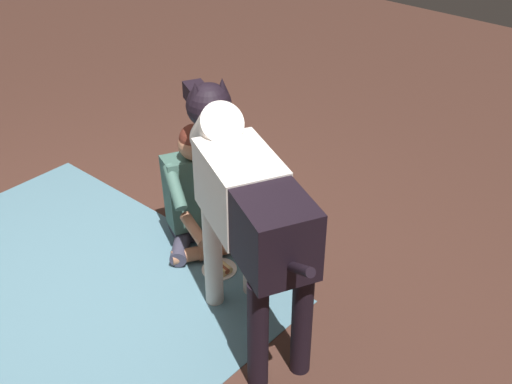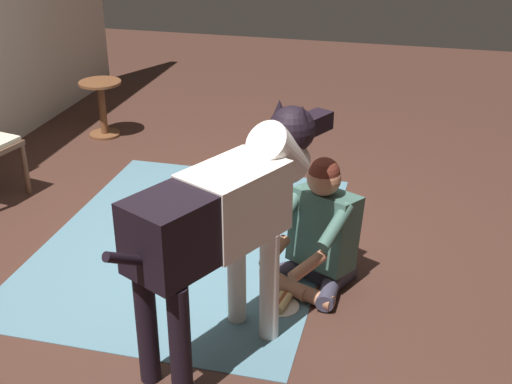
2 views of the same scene
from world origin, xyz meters
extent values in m
plane|color=#41271F|center=(0.00, 0.00, 0.00)|extent=(12.97, 12.97, 0.00)
cube|color=slate|center=(0.21, 0.24, 0.00)|extent=(2.55, 1.96, 0.01)
cube|color=#3A3748|center=(0.00, -0.77, 0.06)|extent=(0.37, 0.41, 0.12)
cylinder|color=#3A3748|center=(-0.22, -0.84, 0.07)|extent=(0.40, 0.12, 0.11)
cylinder|color=#A66B4D|center=(-0.32, -0.71, 0.06)|extent=(0.22, 0.37, 0.09)
cylinder|color=#3A3748|center=(-0.08, -0.56, 0.07)|extent=(0.34, 0.38, 0.11)
cylinder|color=#A66B4D|center=(-0.24, -0.56, 0.06)|extent=(0.26, 0.36, 0.09)
cube|color=#3C5F54|center=(-0.03, -0.76, 0.37)|extent=(0.42, 0.48, 0.51)
cylinder|color=#3C5F54|center=(-0.23, -0.85, 0.51)|extent=(0.30, 0.20, 0.24)
cylinder|color=#A66B4D|center=(-0.39, -0.72, 0.30)|extent=(0.26, 0.21, 0.12)
cylinder|color=#3C5F54|center=(-0.08, -0.54, 0.51)|extent=(0.30, 0.20, 0.24)
cylinder|color=#A66B4D|center=(-0.28, -0.50, 0.30)|extent=(0.28, 0.15, 0.12)
sphere|color=#A66B4D|center=(-0.05, -0.75, 0.72)|extent=(0.21, 0.21, 0.21)
sphere|color=#532118|center=(-0.05, -0.75, 0.76)|extent=(0.19, 0.19, 0.19)
cylinder|color=silver|center=(-0.59, -0.34, 0.34)|extent=(0.11, 0.11, 0.67)
cylinder|color=silver|center=(-0.70, -0.56, 0.34)|extent=(0.11, 0.11, 0.67)
cylinder|color=black|center=(-1.20, -0.04, 0.34)|extent=(0.11, 0.11, 0.67)
cylinder|color=black|center=(-1.30, -0.26, 0.34)|extent=(0.11, 0.11, 0.67)
cube|color=silver|center=(-0.77, -0.39, 0.87)|extent=(0.63, 0.55, 0.39)
cube|color=black|center=(-1.14, -0.21, 0.87)|extent=(0.56, 0.50, 0.37)
cylinder|color=silver|center=(-0.45, -0.55, 1.03)|extent=(0.45, 0.39, 0.38)
sphere|color=black|center=(-0.35, -0.60, 1.13)|extent=(0.26, 0.26, 0.26)
cube|color=black|center=(-0.16, -0.70, 1.11)|extent=(0.23, 0.19, 0.10)
cone|color=black|center=(-0.33, -0.52, 1.23)|extent=(0.12, 0.12, 0.12)
cone|color=black|center=(-0.40, -0.66, 1.23)|extent=(0.12, 0.12, 0.12)
cylinder|color=black|center=(-1.36, -0.10, 0.83)|extent=(0.33, 0.20, 0.23)
cylinder|color=white|center=(-0.41, -0.57, 0.01)|extent=(0.23, 0.23, 0.01)
cylinder|color=#E1BD7A|center=(-0.42, -0.59, 0.04)|extent=(0.18, 0.07, 0.05)
cylinder|color=#E1BD7A|center=(-0.41, -0.55, 0.04)|extent=(0.18, 0.07, 0.05)
cylinder|color=brown|center=(-0.41, -0.57, 0.04)|extent=(0.18, 0.06, 0.04)
camera|label=1|loc=(-2.70, 1.70, 2.66)|focal=45.11mm
camera|label=2|loc=(-3.76, -1.25, 2.43)|focal=47.66mm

